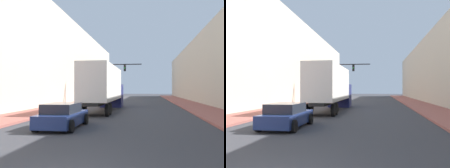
% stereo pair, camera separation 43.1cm
% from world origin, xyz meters
% --- Properties ---
extents(sidewalk_right, '(3.49, 80.00, 0.15)m').
position_xyz_m(sidewalk_right, '(7.57, 30.00, 0.07)').
color(sidewalk_right, '#9E564C').
rests_on(sidewalk_right, ground).
extents(sidewalk_left, '(3.49, 80.00, 0.15)m').
position_xyz_m(sidewalk_left, '(-7.57, 30.00, 0.07)').
color(sidewalk_left, '#9E564C').
rests_on(sidewalk_left, ground).
extents(building_left, '(6.00, 80.00, 12.81)m').
position_xyz_m(building_left, '(-12.32, 30.00, 6.40)').
color(building_left, beige).
rests_on(building_left, ground).
extents(semi_truck, '(2.45, 12.80, 4.23)m').
position_xyz_m(semi_truck, '(-2.09, 19.23, 2.35)').
color(semi_truck, silver).
rests_on(semi_truck, ground).
extents(sedan_car, '(2.06, 4.26, 1.36)m').
position_xyz_m(sedan_car, '(-2.58, 8.42, 0.65)').
color(sedan_car, navy).
rests_on(sedan_car, ground).
extents(traffic_signal_gantry, '(7.08, 0.35, 5.85)m').
position_xyz_m(traffic_signal_gantry, '(-3.91, 29.88, 4.10)').
color(traffic_signal_gantry, black).
rests_on(traffic_signal_gantry, ground).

